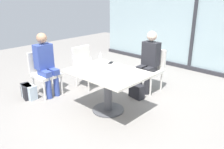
# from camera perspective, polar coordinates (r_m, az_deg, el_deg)

# --- Properties ---
(ground_plane) EXTENTS (12.00, 12.00, 0.00)m
(ground_plane) POSITION_cam_1_polar(r_m,az_deg,el_deg) (4.17, -0.95, -8.79)
(ground_plane) COLOR gray
(window_wall_backdrop) EXTENTS (5.96, 0.10, 2.70)m
(window_wall_backdrop) POSITION_cam_1_polar(r_m,az_deg,el_deg) (6.41, 19.67, 11.61)
(window_wall_backdrop) COLOR #9FB7BC
(window_wall_backdrop) RESTS_ON ground_plane
(dining_table_main) EXTENTS (1.31, 0.95, 0.73)m
(dining_table_main) POSITION_cam_1_polar(r_m,az_deg,el_deg) (3.93, -0.99, -1.63)
(dining_table_main) COLOR silver
(dining_table_main) RESTS_ON ground_plane
(chair_side_end) EXTENTS (0.50, 0.46, 0.87)m
(chair_side_end) POSITION_cam_1_polar(r_m,az_deg,el_deg) (4.86, -16.50, 0.97)
(chair_side_end) COLOR silver
(chair_side_end) RESTS_ON ground_plane
(chair_near_window) EXTENTS (0.46, 0.51, 0.87)m
(chair_near_window) POSITION_cam_1_polar(r_m,az_deg,el_deg) (4.93, 9.71, 1.81)
(chair_near_window) COLOR silver
(chair_near_window) RESTS_ON ground_plane
(chair_far_left) EXTENTS (0.50, 0.46, 0.87)m
(chair_far_left) POSITION_cam_1_polar(r_m,az_deg,el_deg) (5.11, -6.46, 2.59)
(chair_far_left) COLOR silver
(chair_far_left) RESTS_ON ground_plane
(person_side_end) EXTENTS (0.39, 0.34, 1.26)m
(person_side_end) POSITION_cam_1_polar(r_m,az_deg,el_deg) (4.71, -16.04, 3.03)
(person_side_end) COLOR #384C9E
(person_side_end) RESTS_ON ground_plane
(person_near_window) EXTENTS (0.34, 0.39, 1.26)m
(person_near_window) POSITION_cam_1_polar(r_m,az_deg,el_deg) (4.79, 9.12, 3.83)
(person_near_window) COLOR #28282D
(person_near_window) RESTS_ON ground_plane
(wine_glass_0) EXTENTS (0.07, 0.07, 0.18)m
(wine_glass_0) POSITION_cam_1_polar(r_m,az_deg,el_deg) (4.40, -2.88, 4.86)
(wine_glass_0) COLOR silver
(wine_glass_0) RESTS_ON dining_table_main
(wine_glass_1) EXTENTS (0.07, 0.07, 0.18)m
(wine_glass_1) POSITION_cam_1_polar(r_m,az_deg,el_deg) (4.03, -8.19, 3.25)
(wine_glass_1) COLOR silver
(wine_glass_1) RESTS_ON dining_table_main
(wine_glass_2) EXTENTS (0.07, 0.07, 0.18)m
(wine_glass_2) POSITION_cam_1_polar(r_m,az_deg,el_deg) (3.58, -3.52, 1.32)
(wine_glass_2) COLOR silver
(wine_glass_2) RESTS_ON dining_table_main
(wine_glass_3) EXTENTS (0.07, 0.07, 0.18)m
(wine_glass_3) POSITION_cam_1_polar(r_m,az_deg,el_deg) (3.56, -0.03, 1.27)
(wine_glass_3) COLOR silver
(wine_glass_3) RESTS_ON dining_table_main
(wine_glass_4) EXTENTS (0.07, 0.07, 0.18)m
(wine_glass_4) POSITION_cam_1_polar(r_m,az_deg,el_deg) (4.15, -5.31, 3.88)
(wine_glass_4) COLOR silver
(wine_glass_4) RESTS_ON dining_table_main
(wine_glass_5) EXTENTS (0.07, 0.07, 0.18)m
(wine_glass_5) POSITION_cam_1_polar(r_m,az_deg,el_deg) (3.46, 3.94, 0.67)
(wine_glass_5) COLOR silver
(wine_glass_5) RESTS_ON dining_table_main
(coffee_cup) EXTENTS (0.08, 0.08, 0.09)m
(coffee_cup) POSITION_cam_1_polar(r_m,az_deg,el_deg) (3.81, -1.06, 1.11)
(coffee_cup) COLOR white
(coffee_cup) RESTS_ON dining_table_main
(cell_phone_on_table) EXTENTS (0.12, 0.16, 0.01)m
(cell_phone_on_table) POSITION_cam_1_polar(r_m,az_deg,el_deg) (4.35, -0.30, 2.94)
(cell_phone_on_table) COLOR black
(cell_phone_on_table) RESTS_ON dining_table_main
(handbag_0) EXTENTS (0.31, 0.19, 0.28)m
(handbag_0) POSITION_cam_1_polar(r_m,az_deg,el_deg) (4.82, -19.71, -4.05)
(handbag_0) COLOR silver
(handbag_0) RESTS_ON ground_plane
(handbag_1) EXTENTS (0.32, 0.21, 0.28)m
(handbag_1) POSITION_cam_1_polar(r_m,az_deg,el_deg) (4.60, 6.10, -4.09)
(handbag_1) COLOR #232328
(handbag_1) RESTS_ON ground_plane
(handbag_2) EXTENTS (0.33, 0.22, 0.28)m
(handbag_2) POSITION_cam_1_polar(r_m,az_deg,el_deg) (4.87, -20.27, -3.91)
(handbag_2) COLOR #232328
(handbag_2) RESTS_ON ground_plane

